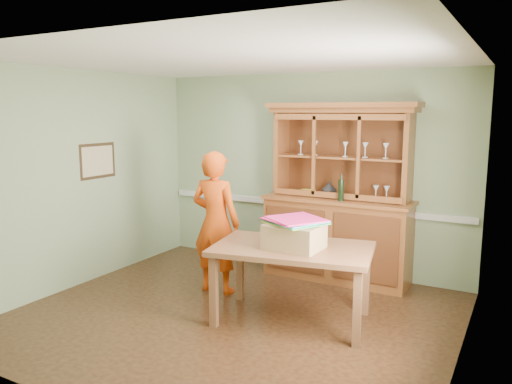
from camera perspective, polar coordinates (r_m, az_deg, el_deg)
The scene contains 14 objects.
floor at distance 5.56m, azimuth -2.60°, elevation -13.97°, with size 4.50×4.50×0.00m, color #4D3218.
ceiling at distance 5.13m, azimuth -2.83°, elevation 14.94°, with size 4.50×4.50×0.00m, color white.
wall_back at distance 6.94m, azimuth 5.98°, elevation 2.24°, with size 4.50×4.50×0.00m, color gray.
wall_left at distance 6.63m, azimuth -19.52°, elevation 1.43°, with size 4.00×4.00×0.00m, color gray.
wall_right at distance 4.45m, azimuth 22.83°, elevation -2.36°, with size 4.00×4.00×0.00m, color gray.
wall_front at distance 3.66m, azimuth -19.41°, elevation -4.53°, with size 4.50×4.50×0.00m, color gray.
chair_rail at distance 6.99m, azimuth 5.84°, elevation -1.45°, with size 4.41×0.05×0.08m, color silver.
framed_map at distance 6.79m, azimuth -17.61°, elevation 3.41°, with size 0.03×0.60×0.46m.
window_panel at distance 4.13m, azimuth 22.21°, elevation -1.05°, with size 0.03×0.96×1.36m.
china_hutch at distance 6.60m, azimuth 9.34°, elevation -3.01°, with size 1.95×0.64×2.29m.
dining_table at distance 5.22m, azimuth 4.19°, elevation -7.22°, with size 1.77×1.26×0.81m.
cardboard_box at distance 5.08m, azimuth 4.39°, elevation -5.07°, with size 0.54×0.44×0.25m, color #94754C.
kite_stack at distance 5.09m, azimuth 4.62°, elevation -3.27°, with size 0.67×0.67×0.05m.
person at distance 6.04m, azimuth -4.62°, elevation -3.48°, with size 0.63×0.41×1.73m, color #E24A0E.
Camera 1 is at (2.68, -4.35, 2.19)m, focal length 35.00 mm.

